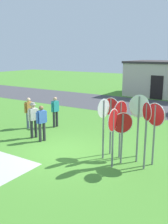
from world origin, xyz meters
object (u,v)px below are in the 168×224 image
at_px(stop_sign_low_front, 103,118).
at_px(stop_sign_rear_left, 155,123).
at_px(stop_sign_nearest, 120,119).
at_px(person_in_teal, 42,121).
at_px(person_near_signs, 29,111).
at_px(stop_sign_far_back, 122,129).
at_px(stop_sign_leaning_left, 146,125).
at_px(stop_sign_tallest, 138,119).
at_px(stop_sign_rear_right, 138,117).
at_px(person_with_sunhat, 55,110).
at_px(stop_sign_center_cluster, 113,128).
at_px(person_holding_notes, 33,118).
at_px(stop_sign_leaning_right, 111,116).

relative_size(stop_sign_low_front, stop_sign_rear_left, 1.02).
height_order(stop_sign_nearest, person_in_teal, stop_sign_nearest).
bearing_deg(stop_sign_nearest, person_in_teal, -177.23).
height_order(person_in_teal, person_near_signs, same).
bearing_deg(stop_sign_far_back, stop_sign_leaning_left, 1.35).
distance_m(stop_sign_leaning_left, person_near_signs, 7.25).
height_order(stop_sign_tallest, stop_sign_rear_right, stop_sign_rear_right).
height_order(stop_sign_rear_right, person_near_signs, stop_sign_rear_right).
distance_m(stop_sign_low_front, stop_sign_rear_left, 1.87).
bearing_deg(stop_sign_rear_left, stop_sign_low_front, -165.23).
bearing_deg(stop_sign_rear_left, stop_sign_leaning_left, -104.42).
xyz_separation_m(stop_sign_tallest, person_with_sunhat, (-5.35, 1.51, -0.58)).
height_order(stop_sign_center_cluster, stop_sign_leaning_left, stop_sign_leaning_left).
bearing_deg(stop_sign_low_front, stop_sign_nearest, 40.52).
bearing_deg(stop_sign_far_back, stop_sign_rear_left, 28.45).
xyz_separation_m(stop_sign_tallest, stop_sign_leaning_left, (0.65, -0.97, 0.08)).
distance_m(stop_sign_center_cluster, person_holding_notes, 4.79).
bearing_deg(stop_sign_leaning_left, person_with_sunhat, 157.54).
distance_m(stop_sign_center_cluster, stop_sign_nearest, 0.96).
xyz_separation_m(stop_sign_leaning_left, person_holding_notes, (-5.69, 0.45, -0.63)).
bearing_deg(stop_sign_far_back, person_near_signs, 165.96).
bearing_deg(person_with_sunhat, stop_sign_center_cluster, -30.61).
xyz_separation_m(stop_sign_low_front, stop_sign_rear_left, (1.81, 0.48, -0.01)).
relative_size(stop_sign_rear_right, person_near_signs, 1.52).
height_order(stop_sign_center_cluster, stop_sign_far_back, stop_sign_center_cluster).
xyz_separation_m(stop_sign_rear_left, person_holding_notes, (-5.83, -0.08, -0.62)).
distance_m(stop_sign_far_back, stop_sign_nearest, 0.62).
relative_size(stop_sign_leaning_left, person_in_teal, 1.43).
height_order(stop_sign_center_cluster, person_with_sunhat, stop_sign_center_cluster).
bearing_deg(stop_sign_center_cluster, stop_sign_leaning_right, 120.64).
bearing_deg(stop_sign_far_back, stop_sign_nearest, 121.88).
xyz_separation_m(stop_sign_nearest, person_holding_notes, (-4.52, -0.03, -0.58)).
relative_size(stop_sign_center_cluster, stop_sign_low_front, 0.91).
relative_size(stop_sign_leaning_right, stop_sign_leaning_left, 0.96).
relative_size(stop_sign_leaning_right, person_holding_notes, 1.34).
xyz_separation_m(stop_sign_tallest, stop_sign_far_back, (-0.22, -0.99, -0.20)).
distance_m(stop_sign_leaning_left, person_holding_notes, 5.75).
height_order(stop_sign_center_cluster, stop_sign_tallest, stop_sign_tallest).
relative_size(stop_sign_center_cluster, stop_sign_leaning_left, 0.89).
distance_m(stop_sign_rear_right, person_holding_notes, 5.29).
bearing_deg(stop_sign_low_front, stop_sign_rear_right, 18.79).
bearing_deg(stop_sign_leaning_left, stop_sign_low_front, 178.46).
height_order(stop_sign_leaning_left, person_with_sunhat, stop_sign_leaning_left).
height_order(person_holding_notes, person_with_sunhat, person_holding_notes).
bearing_deg(person_in_teal, stop_sign_leaning_right, 5.31).
bearing_deg(stop_sign_nearest, stop_sign_leaning_left, -21.96).
bearing_deg(person_with_sunhat, stop_sign_tallest, -15.76).
relative_size(stop_sign_far_back, stop_sign_leaning_left, 0.81).
distance_m(stop_sign_center_cluster, person_near_signs, 6.38).
distance_m(stop_sign_far_back, person_in_teal, 4.18).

